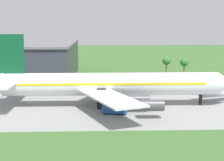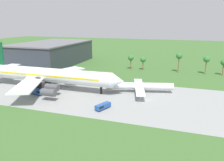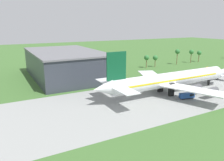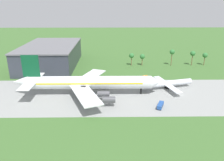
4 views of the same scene
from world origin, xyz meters
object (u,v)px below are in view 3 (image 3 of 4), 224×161
object	(u,v)px
catering_van	(187,96)
terminal_building	(65,64)
regional_aircraft	(216,74)
jet_airliner	(169,80)

from	to	relation	value
catering_van	terminal_building	world-z (taller)	terminal_building
regional_aircraft	terminal_building	distance (m)	86.49
catering_van	regional_aircraft	bearing A→B (deg)	22.39
jet_airliner	terminal_building	distance (m)	62.06
jet_airliner	catering_van	bearing A→B (deg)	-79.04
jet_airliner	regional_aircraft	distance (m)	42.22
catering_van	terminal_building	xyz separation A→B (m)	(-33.06, 62.87, 6.35)
jet_airliner	regional_aircraft	bearing A→B (deg)	9.68
jet_airliner	catering_van	world-z (taller)	jet_airliner
terminal_building	catering_van	bearing A→B (deg)	-62.26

